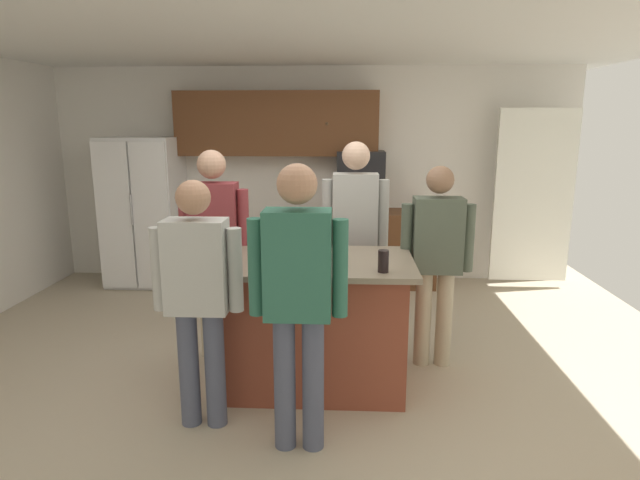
% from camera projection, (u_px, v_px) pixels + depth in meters
% --- Properties ---
extents(floor, '(7.04, 7.04, 0.00)m').
position_uv_depth(floor, '(289.00, 375.00, 4.14)').
color(floor, '#B7A88E').
rests_on(floor, ground).
extents(ceiling, '(7.04, 7.04, 0.00)m').
position_uv_depth(ceiling, '(284.00, 23.00, 3.58)').
color(ceiling, white).
extents(back_wall, '(6.40, 0.10, 2.60)m').
position_uv_depth(back_wall, '(312.00, 175.00, 6.59)').
color(back_wall, white).
rests_on(back_wall, ground).
extents(french_door_window_panel, '(0.90, 0.06, 2.00)m').
position_uv_depth(french_door_window_panel, '(533.00, 197.00, 6.12)').
color(french_door_window_panel, white).
rests_on(french_door_window_panel, ground).
extents(cabinet_run_upper, '(2.40, 0.38, 0.75)m').
position_uv_depth(cabinet_run_upper, '(277.00, 124.00, 6.28)').
color(cabinet_run_upper, brown).
extents(cabinet_run_lower, '(1.80, 0.63, 0.90)m').
position_uv_depth(cabinet_run_lower, '(359.00, 247.00, 6.44)').
color(cabinet_run_lower, brown).
rests_on(cabinet_run_lower, ground).
extents(refrigerator, '(0.86, 0.76, 1.77)m').
position_uv_depth(refrigerator, '(145.00, 212.00, 6.37)').
color(refrigerator, white).
rests_on(refrigerator, ground).
extents(microwave_over_range, '(0.56, 0.40, 0.32)m').
position_uv_depth(microwave_over_range, '(361.00, 165.00, 6.24)').
color(microwave_over_range, black).
extents(kitchen_island, '(1.38, 0.91, 0.97)m').
position_uv_depth(kitchen_island, '(318.00, 322.00, 3.91)').
color(kitchen_island, brown).
rests_on(kitchen_island, ground).
extents(person_host_foreground, '(0.57, 0.22, 1.61)m').
position_uv_depth(person_host_foreground, '(198.00, 290.00, 3.28)').
color(person_host_foreground, '#4C5166').
rests_on(person_host_foreground, ground).
extents(person_guest_right, '(0.57, 0.22, 1.62)m').
position_uv_depth(person_guest_right, '(437.00, 254.00, 4.14)').
color(person_guest_right, tan).
rests_on(person_guest_right, ground).
extents(person_guest_by_door, '(0.57, 0.23, 1.73)m').
position_uv_depth(person_guest_by_door, '(215.00, 240.00, 4.28)').
color(person_guest_by_door, tan).
rests_on(person_guest_by_door, ground).
extents(person_guest_left, '(0.57, 0.23, 1.72)m').
position_uv_depth(person_guest_left, '(298.00, 290.00, 3.02)').
color(person_guest_left, '#4C5166').
rests_on(person_guest_left, ground).
extents(person_elder_center, '(0.57, 0.24, 1.79)m').
position_uv_depth(person_elder_center, '(355.00, 229.00, 4.53)').
color(person_elder_center, '#232D4C').
rests_on(person_elder_center, ground).
extents(glass_dark_ale, '(0.06, 0.06, 0.16)m').
position_uv_depth(glass_dark_ale, '(268.00, 255.00, 3.62)').
color(glass_dark_ale, black).
rests_on(glass_dark_ale, kitchen_island).
extents(glass_short_whisky, '(0.07, 0.07, 0.15)m').
position_uv_depth(glass_short_whisky, '(297.00, 244.00, 3.97)').
color(glass_short_whisky, black).
rests_on(glass_short_whisky, kitchen_island).
extents(tumbler_amber, '(0.07, 0.07, 0.14)m').
position_uv_depth(tumbler_amber, '(266.00, 252.00, 3.74)').
color(tumbler_amber, black).
rests_on(tumbler_amber, kitchen_island).
extents(mug_ceramic_white, '(0.13, 0.09, 0.10)m').
position_uv_depth(mug_ceramic_white, '(289.00, 262.00, 3.55)').
color(mug_ceramic_white, '#4C6B99').
rests_on(mug_ceramic_white, kitchen_island).
extents(glass_pilsner, '(0.07, 0.07, 0.13)m').
position_uv_depth(glass_pilsner, '(338.00, 252.00, 3.74)').
color(glass_pilsner, black).
rests_on(glass_pilsner, kitchen_island).
extents(glass_stout_tall, '(0.07, 0.07, 0.15)m').
position_uv_depth(glass_stout_tall, '(383.00, 261.00, 3.47)').
color(glass_stout_tall, black).
rests_on(glass_stout_tall, kitchen_island).
extents(mug_blue_stoneware, '(0.12, 0.08, 0.10)m').
position_uv_depth(mug_blue_stoneware, '(297.00, 255.00, 3.71)').
color(mug_blue_stoneware, '#4C6B99').
rests_on(mug_blue_stoneware, kitchen_island).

